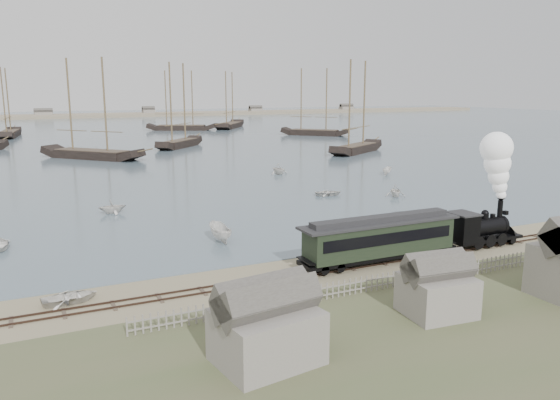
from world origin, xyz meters
name	(u,v)px	position (x,y,z in m)	size (l,w,h in m)	color
ground	(315,264)	(0.00, 0.00, 0.00)	(600.00, 600.00, 0.00)	gray
harbor_water	(84,128)	(0.00, 170.00, 0.03)	(600.00, 336.00, 0.06)	#465964
rail_track	(327,271)	(0.00, -2.00, 0.04)	(120.00, 1.80, 0.16)	#3A281F
picket_fence_west	(279,309)	(-6.50, -7.00, 0.00)	(19.00, 0.10, 1.20)	gray
picket_fence_east	(502,270)	(12.50, -7.50, 0.00)	(15.00, 0.10, 1.20)	gray
shed_left	(267,362)	(-10.00, -13.00, 0.00)	(5.00, 4.00, 4.10)	gray
shed_mid	(436,314)	(2.00, -12.00, 0.00)	(4.00, 3.50, 3.60)	gray
far_spit	(66,118)	(0.00, 250.00, 0.00)	(500.00, 20.00, 1.80)	tan
locomotive	(495,196)	(17.05, -2.00, 4.50)	(7.84, 2.93, 9.77)	black
passenger_coach	(380,237)	(4.85, -2.00, 2.14)	(13.93, 2.69, 3.38)	black
beached_dinghy	(70,297)	(-18.48, -0.18, 0.37)	(3.54, 2.53, 0.73)	silver
rowboat_1	(112,206)	(-11.90, 25.54, 0.85)	(3.00, 2.59, 1.58)	silver
rowboat_2	(220,233)	(-4.71, 9.48, 0.83)	(4.01, 1.51, 1.55)	silver
rowboat_3	(329,193)	(15.46, 24.23, 0.42)	(3.50, 2.50, 0.72)	silver
rowboat_4	(395,191)	(22.90, 19.81, 0.85)	(2.99, 2.58, 1.57)	silver
rowboat_5	(387,171)	(33.09, 35.58, 0.66)	(3.09, 1.16, 1.19)	silver
rowboat_7	(279,169)	(17.27, 43.57, 0.95)	(3.37, 2.91, 1.78)	silver
schooner_2	(89,108)	(-7.93, 78.34, 10.06)	(23.10, 5.33, 20.00)	black
schooner_3	(178,105)	(13.79, 91.97, 10.06)	(18.12, 4.18, 20.00)	black
schooner_4	(358,107)	(46.15, 64.51, 10.06)	(19.80, 4.57, 20.00)	black
schooner_5	(315,102)	(59.76, 108.35, 10.06)	(20.57, 4.75, 20.00)	black
schooner_7	(6,102)	(-23.63, 142.10, 10.06)	(21.94, 5.06, 20.00)	black
schooner_8	(180,100)	(28.93, 146.01, 10.06)	(23.06, 5.32, 20.00)	black
schooner_9	(230,100)	(48.10, 150.33, 10.06)	(25.09, 5.79, 20.00)	black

